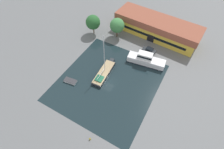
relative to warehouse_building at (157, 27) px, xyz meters
The scene contains 10 objects.
ground_plane 26.44m from the warehouse_building, 98.63° to the right, with size 440.00×440.00×0.00m, color slate.
water_canal 26.44m from the warehouse_building, 98.63° to the right, with size 25.67×28.14×0.01m, color #19282D.
warehouse_building is the anchor object (origin of this frame).
quay_tree_near_building 13.59m from the warehouse_building, 146.75° to the right, with size 4.82×4.82×6.85m.
quay_tree_by_water 21.61m from the warehouse_building, 152.52° to the right, with size 4.86×4.86×6.95m.
parked_car 9.90m from the warehouse_building, 81.89° to the right, with size 4.27×2.10×1.79m.
sailboat_moored 25.03m from the warehouse_building, 104.94° to the right, with size 3.65×11.03×13.39m.
motor_cruiser 14.58m from the warehouse_building, 81.27° to the right, with size 11.45×4.59×3.79m.
small_dinghy 33.79m from the warehouse_building, 112.90° to the right, with size 3.70×2.08×0.56m.
mooring_bollard 41.62m from the warehouse_building, 89.27° to the right, with size 0.33×0.33×0.65m.
Camera 1 is at (15.05, -24.48, 38.87)m, focal length 28.00 mm.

